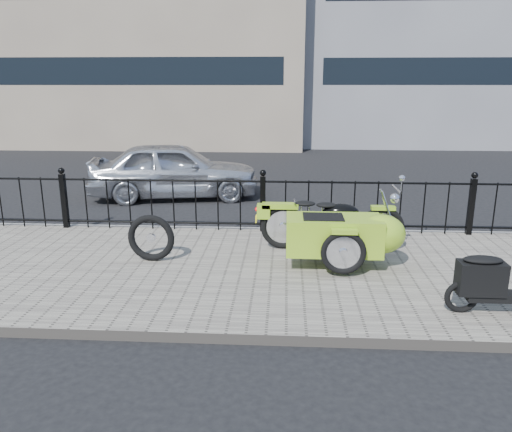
# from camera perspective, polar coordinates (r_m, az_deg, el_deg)

# --- Properties ---
(ground) EXTENTS (120.00, 120.00, 0.00)m
(ground) POSITION_cam_1_polar(r_m,az_deg,el_deg) (7.50, 0.30, -5.43)
(ground) COLOR black
(ground) RESTS_ON ground
(sidewalk) EXTENTS (30.00, 3.80, 0.12)m
(sidewalk) POSITION_cam_1_polar(r_m,az_deg,el_deg) (7.01, 0.07, -6.40)
(sidewalk) COLOR #6B645A
(sidewalk) RESTS_ON ground
(curb) EXTENTS (30.00, 0.10, 0.12)m
(curb) POSITION_cam_1_polar(r_m,az_deg,el_deg) (8.84, 0.82, -1.78)
(curb) COLOR gray
(curb) RESTS_ON ground
(iron_fence) EXTENTS (14.11, 0.11, 1.08)m
(iron_fence) POSITION_cam_1_polar(r_m,az_deg,el_deg) (8.57, 0.79, 1.32)
(iron_fence) COLOR black
(iron_fence) RESTS_ON sidewalk
(building_tan) EXTENTS (14.00, 8.01, 12.00)m
(building_tan) POSITION_cam_1_polar(r_m,az_deg,el_deg) (24.11, -12.95, 22.82)
(building_tan) COLOR gray
(building_tan) RESTS_ON ground
(motorcycle_sidecar) EXTENTS (2.28, 1.48, 0.98)m
(motorcycle_sidecar) POSITION_cam_1_polar(r_m,az_deg,el_deg) (7.11, 10.17, -1.77)
(motorcycle_sidecar) COLOR black
(motorcycle_sidecar) RESTS_ON sidewalk
(scooter) EXTENTS (1.40, 0.41, 0.95)m
(scooter) POSITION_cam_1_polar(r_m,az_deg,el_deg) (6.18, 26.23, -6.84)
(scooter) COLOR black
(scooter) RESTS_ON sidewalk
(spare_tire) EXTENTS (0.69, 0.14, 0.69)m
(spare_tire) POSITION_cam_1_polar(r_m,az_deg,el_deg) (7.31, -11.90, -2.47)
(spare_tire) COLOR black
(spare_tire) RESTS_ON sidewalk
(sedan_car) EXTENTS (4.04, 2.17, 1.31)m
(sedan_car) POSITION_cam_1_polar(r_m,az_deg,el_deg) (11.73, -9.28, 5.22)
(sedan_car) COLOR silver
(sedan_car) RESTS_ON ground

